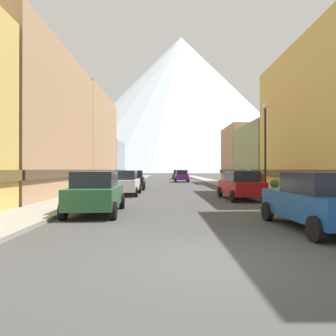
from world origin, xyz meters
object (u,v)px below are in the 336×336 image
(pedestrian_0, at_px, (261,183))
(streetlamp_right, at_px, (265,135))
(potted_plant_2, at_px, (274,185))
(car_driving_0, at_px, (182,176))
(pedestrian_1, at_px, (113,178))
(potted_plant_0, at_px, (81,186))
(car_left_0, at_px, (96,192))
(car_right_1, at_px, (241,185))
(car_left_2, at_px, (134,180))
(pedestrian_2, at_px, (249,180))
(car_driving_1, at_px, (178,174))
(car_right_0, at_px, (317,201))
(car_left_1, at_px, (125,183))
(trash_bin_right, at_px, (302,192))

(pedestrian_0, xyz_separation_m, streetlamp_right, (-0.90, -3.63, 3.11))
(potted_plant_2, bearing_deg, car_driving_0, 102.90)
(pedestrian_1, bearing_deg, potted_plant_0, -94.55)
(car_left_0, distance_m, pedestrian_1, 19.02)
(car_right_1, relative_size, car_driving_0, 1.02)
(car_left_0, relative_size, car_left_2, 1.00)
(pedestrian_2, bearing_deg, car_driving_1, 97.96)
(car_right_0, distance_m, potted_plant_2, 12.98)
(potted_plant_0, bearing_deg, car_left_0, -71.26)
(car_left_0, bearing_deg, car_right_0, -24.68)
(potted_plant_2, distance_m, pedestrian_0, 0.98)
(potted_plant_2, xyz_separation_m, pedestrian_0, (-0.75, 0.62, 0.17))
(car_left_1, height_order, potted_plant_2, car_left_1)
(pedestrian_1, bearing_deg, car_left_2, -49.76)
(potted_plant_2, bearing_deg, pedestrian_2, 100.64)
(car_driving_1, distance_m, trash_bin_right, 43.35)
(car_right_1, bearing_deg, car_left_1, 155.76)
(car_driving_1, relative_size, pedestrian_2, 2.55)
(pedestrian_1, xyz_separation_m, streetlamp_right, (11.60, -12.79, 3.04))
(car_right_1, xyz_separation_m, car_driving_1, (-2.20, 40.35, 0.00))
(car_left_1, bearing_deg, trash_bin_right, -31.27)
(car_driving_0, distance_m, potted_plant_0, 24.76)
(car_driving_1, relative_size, pedestrian_1, 2.57)
(car_driving_1, bearing_deg, car_driving_0, -90.00)
(car_left_2, height_order, potted_plant_0, car_left_2)
(pedestrian_0, height_order, pedestrian_1, pedestrian_1)
(car_right_1, bearing_deg, car_driving_1, 93.12)
(trash_bin_right, relative_size, pedestrian_2, 0.57)
(car_right_1, relative_size, pedestrian_0, 2.81)
(car_driving_1, bearing_deg, pedestrian_1, -105.94)
(potted_plant_0, distance_m, potted_plant_2, 14.00)
(trash_bin_right, xyz_separation_m, potted_plant_2, (0.65, 5.82, 0.07))
(car_driving_0, height_order, car_driving_1, same)
(car_left_1, distance_m, pedestrian_2, 10.69)
(potted_plant_0, bearing_deg, car_driving_1, 76.88)
(car_driving_0, relative_size, potted_plant_0, 4.76)
(car_left_2, relative_size, car_driving_0, 1.02)
(car_left_0, height_order, car_driving_0, same)
(pedestrian_1, distance_m, pedestrian_2, 13.77)
(car_right_0, distance_m, car_right_1, 9.49)
(potted_plant_2, bearing_deg, trash_bin_right, -96.37)
(car_left_2, height_order, pedestrian_0, car_left_2)
(car_right_0, bearing_deg, pedestrian_2, 81.60)
(car_right_0, relative_size, car_right_1, 1.00)
(car_left_0, xyz_separation_m, car_right_1, (7.60, 6.00, 0.00))
(trash_bin_right, relative_size, streetlamp_right, 0.17)
(trash_bin_right, bearing_deg, pedestrian_0, 90.89)
(pedestrian_0, bearing_deg, pedestrian_1, 143.75)
(car_driving_1, height_order, potted_plant_0, car_driving_1)
(car_driving_0, bearing_deg, streetlamp_right, -81.97)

